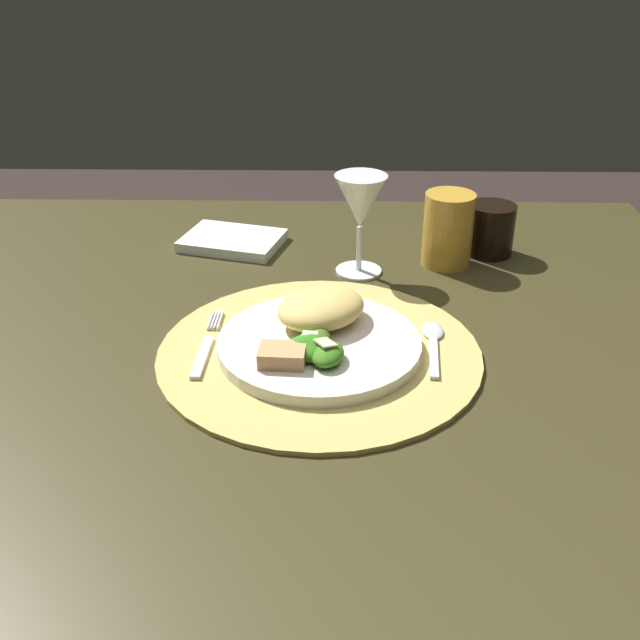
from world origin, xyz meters
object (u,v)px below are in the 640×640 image
Objects in this scene: spoon at (433,339)px; dark_tumbler at (490,229)px; fork at (206,346)px; amber_tumbler at (448,230)px; dinner_plate at (319,345)px; napkin at (233,241)px; wine_glass at (360,205)px; dining_table at (271,411)px.

dark_tumbler reaches higher than spoon.
amber_tumbler is at bearing 39.69° from fork.
amber_tumbler is at bearing 79.11° from spoon.
fork is 0.27m from spoon.
dinner_plate is 1.84× the size of spoon.
napkin is at bearing 132.47° from spoon.
wine_glass is at bearing 50.91° from fork.
fork is at bearing 178.65° from dinner_plate.
dinner_plate is 0.14m from fork.
dinner_plate is at bearing -1.35° from fork.
wine_glass is 0.22m from dark_tumbler.
amber_tumbler is (0.05, 0.24, 0.05)m from spoon.
dark_tumbler is at bearing 67.45° from spoon.
dinner_plate is at bearing -102.77° from wine_glass.
dinner_plate is 0.40m from dark_tumbler.
dining_table is 0.24m from spoon.
spoon is 1.68× the size of dark_tumbler.
dinner_plate is 0.14m from spoon.
wine_glass reaches higher than amber_tumbler.
napkin is (-0.01, 0.33, -0.00)m from fork.
amber_tumbler is at bearing 55.51° from dinner_plate.
fork is 1.06× the size of napkin.
dark_tumbler is (0.26, 0.31, 0.03)m from dinner_plate.
amber_tumbler is (0.33, -0.06, 0.05)m from napkin.
amber_tumbler is at bearing -150.29° from dark_tumbler.
spoon is at bearing -68.07° from wine_glass.
dining_table is 8.29× the size of napkin.
dinner_plate reaches higher than spoon.
dark_tumbler reaches higher than dinner_plate.
fork is 1.45× the size of amber_tumbler.
napkin is 1.02× the size of wine_glass.
dinner_plate reaches higher than napkin.
wine_glass is at bearing 77.23° from dinner_plate.
dark_tumbler is (0.40, -0.02, 0.03)m from napkin.
spoon is at bearing 10.50° from dinner_plate.
spoon is 0.42m from napkin.
fork is 2.03× the size of dark_tumbler.
spoon is (0.14, 0.03, -0.01)m from dinner_plate.
fork is 1.08× the size of wine_glass.
dark_tumbler is at bearing 50.42° from dinner_plate.
napkin reaches higher than spoon.
napkin is at bearing 113.31° from dinner_plate.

